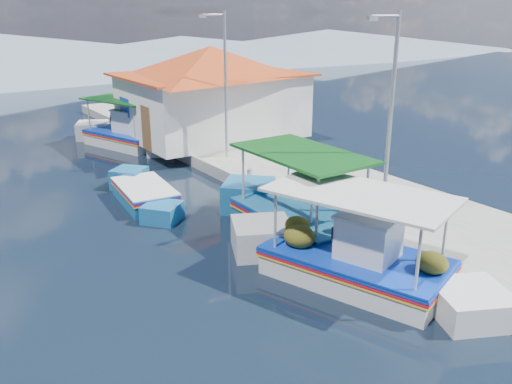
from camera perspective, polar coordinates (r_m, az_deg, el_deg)
ground at (r=12.29m, az=5.24°, el=-12.82°), size 160.00×160.00×0.00m
quay at (r=19.85m, az=7.57°, el=0.57°), size 5.00×44.00×0.50m
bollards at (r=17.89m, az=4.15°, el=-0.03°), size 0.20×17.20×0.30m
main_caique at (r=13.57m, az=10.59°, el=-7.40°), size 3.99×7.49×2.61m
caique_green_canopy at (r=16.02m, az=4.60°, el=-3.18°), size 2.39×7.79×2.91m
caique_blue_hull at (r=19.13m, az=-12.05°, el=-0.37°), size 1.98×5.48×0.98m
caique_far at (r=27.58m, az=-13.89°, el=5.90°), size 3.79×7.14×2.64m
harbor_building at (r=26.64m, az=-4.80°, el=10.94°), size 10.49×10.49×4.40m
lamp_post_near at (r=15.27m, az=14.20°, el=8.56°), size 1.21×0.14×6.00m
lamp_post_far at (r=22.23m, az=-3.54°, el=12.19°), size 1.21×0.14×6.00m
mountain_ridge at (r=65.51m, az=-23.02°, el=13.64°), size 171.40×96.00×5.50m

